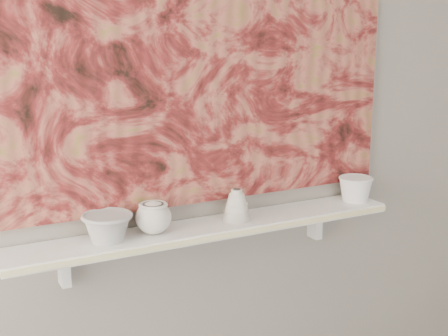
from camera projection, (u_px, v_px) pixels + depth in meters
wall_back at (197, 99)px, 2.13m from camera, size 3.60×0.00×3.60m
shelf at (210, 228)px, 2.14m from camera, size 1.40×0.18×0.03m
shelf_stripe at (222, 236)px, 2.06m from camera, size 1.40×0.01×0.02m
bracket_left at (64, 267)px, 2.00m from camera, size 0.03×0.06×0.12m
bracket_right at (315, 223)px, 2.44m from camera, size 0.03×0.06×0.12m
painting at (198, 43)px, 2.07m from camera, size 1.50×0.02×1.10m
house_motif at (309, 125)px, 2.33m from camera, size 0.09×0.00×0.08m
bowl_grey at (107, 227)px, 1.97m from camera, size 0.19×0.19×0.09m
cup_cream at (154, 218)px, 2.04m from camera, size 0.14×0.14×0.11m
bell_vessel at (237, 205)px, 2.18m from camera, size 0.11×0.11×0.11m
bowl_white at (355, 189)px, 2.41m from camera, size 0.14×0.14×0.10m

